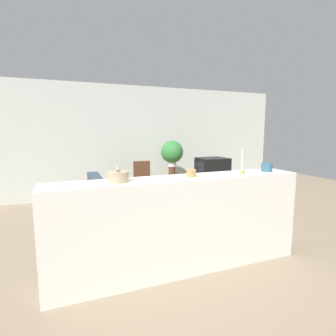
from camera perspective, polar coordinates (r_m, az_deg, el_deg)
The scene contains 13 objects.
ground_plane at distance 3.62m, azimuth 0.06°, elevation -18.16°, with size 14.00×14.00×0.00m, color gray.
wall_back at distance 6.56m, azimuth -11.09°, elevation 5.74°, with size 9.00×0.06×2.70m.
couch at distance 4.68m, azimuth -10.97°, elevation -8.30°, with size 0.91×1.70×0.80m.
tv_stand at distance 6.02m, azimuth 9.52°, elevation -5.09°, with size 0.94×0.57×0.48m.
television at distance 5.93m, azimuth 9.58°, elevation -0.36°, with size 0.65×0.54×0.53m.
wooden_chair at distance 6.06m, azimuth -5.37°, elevation -2.37°, with size 0.44×0.44×0.91m.
plant_stand at distance 6.39m, azimuth 0.86°, elevation -2.99°, with size 0.16×0.16×0.75m.
potted_plant at distance 6.29m, azimuth 0.88°, elevation 3.47°, with size 0.54×0.54×0.63m.
foreground_counter at distance 3.07m, azimuth 2.86°, elevation -12.09°, with size 2.95×0.44×1.09m.
decorative_bowl at distance 2.71m, azimuth -10.82°, elevation -1.85°, with size 0.22×0.22×0.15m.
candle_jar at distance 2.97m, azimuth 5.06°, elevation -1.12°, with size 0.11×0.11×0.08m.
candlestick at distance 3.33m, azimuth 15.79°, elevation 0.61°, with size 0.07×0.07×0.29m.
coffee_tin at distance 3.58m, azimuth 20.71°, elevation 0.16°, with size 0.14×0.14×0.11m.
Camera 1 is at (-1.20, -3.02, 1.60)m, focal length 28.00 mm.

